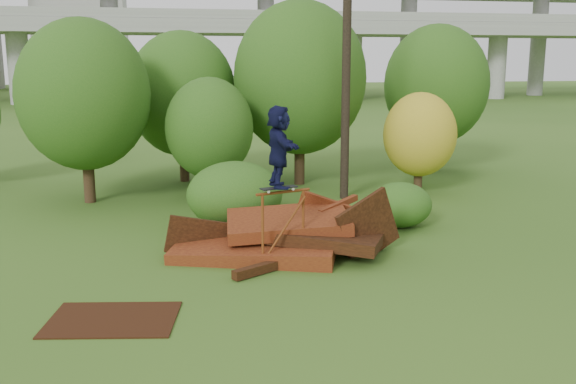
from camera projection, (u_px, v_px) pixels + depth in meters
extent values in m
plane|color=#2D5116|center=(345.00, 287.00, 13.06)|extent=(240.00, 240.00, 0.00)
cube|color=#47160C|center=(256.00, 247.00, 15.22)|extent=(4.33, 3.43, 0.63)
cube|color=black|center=(321.00, 237.00, 15.16)|extent=(3.32, 2.87, 0.55)
cube|color=#47160C|center=(288.00, 222.00, 15.45)|extent=(3.08, 2.20, 0.61)
cube|color=black|center=(368.00, 228.00, 15.13)|extent=(1.83, 0.82, 1.87)
cube|color=#47160C|center=(320.00, 218.00, 16.44)|extent=(1.49, 0.83, 1.55)
cube|color=black|center=(204.00, 238.00, 15.34)|extent=(1.93, 0.32, 1.24)
cube|color=black|center=(278.00, 264.00, 14.13)|extent=(2.17, 1.41, 0.20)
cube|color=#47160C|center=(338.00, 205.00, 16.15)|extent=(1.23, 0.90, 0.34)
cylinder|color=brown|center=(263.00, 231.00, 14.09)|extent=(0.06, 0.06, 1.67)
cylinder|color=brown|center=(303.00, 226.00, 14.58)|extent=(0.06, 0.06, 1.67)
cylinder|color=brown|center=(283.00, 192.00, 14.17)|extent=(1.29, 0.47, 0.06)
cube|color=black|center=(279.00, 188.00, 14.09)|extent=(0.88, 0.48, 0.03)
cylinder|color=beige|center=(269.00, 192.00, 13.88)|extent=(0.07, 0.05, 0.06)
cylinder|color=beige|center=(265.00, 190.00, 14.04)|extent=(0.07, 0.05, 0.06)
cylinder|color=beige|center=(293.00, 189.00, 14.17)|extent=(0.07, 0.05, 0.06)
cylinder|color=beige|center=(289.00, 188.00, 14.33)|extent=(0.07, 0.05, 0.06)
imported|color=#0F1134|center=(279.00, 147.00, 13.91)|extent=(0.61, 1.69, 1.79)
cube|color=black|center=(113.00, 319.00, 11.37)|extent=(2.47, 1.95, 0.03)
cylinder|color=black|center=(89.00, 173.00, 20.67)|extent=(0.36, 0.36, 1.91)
ellipsoid|color=#1D4E14|center=(84.00, 95.00, 20.16)|extent=(4.15, 4.15, 4.78)
cylinder|color=black|center=(184.00, 158.00, 24.33)|extent=(0.35, 0.35, 1.78)
ellipsoid|color=#1D4E14|center=(182.00, 94.00, 23.85)|extent=(4.04, 4.04, 4.65)
cylinder|color=black|center=(211.00, 180.00, 21.05)|extent=(0.31, 0.31, 1.31)
ellipsoid|color=#1D4E14|center=(210.00, 128.00, 20.70)|extent=(2.85, 2.85, 3.28)
cylinder|color=black|center=(299.00, 156.00, 23.71)|extent=(0.38, 0.38, 2.10)
ellipsoid|color=#1D4E14|center=(300.00, 78.00, 23.14)|extent=(4.80, 4.80, 5.52)
cylinder|color=black|center=(418.00, 177.00, 22.32)|extent=(0.29, 0.29, 1.08)
ellipsoid|color=#A58C19|center=(420.00, 134.00, 22.02)|extent=(2.52, 2.52, 2.89)
cylinder|color=black|center=(433.00, 147.00, 26.85)|extent=(0.37, 0.37, 1.94)
ellipsoid|color=#1D4E14|center=(436.00, 85.00, 26.33)|extent=(4.27, 4.27, 4.91)
ellipsoid|color=#1D4E14|center=(235.00, 194.00, 17.59)|extent=(2.64, 2.44, 1.83)
ellipsoid|color=#1D4E14|center=(400.00, 205.00, 17.64)|extent=(1.76, 1.62, 1.25)
cylinder|color=black|center=(347.00, 30.00, 20.37)|extent=(0.28, 0.28, 10.94)
cube|color=gray|center=(192.00, 28.00, 69.13)|extent=(160.00, 9.00, 1.40)
cylinder|color=gray|center=(19.00, 66.00, 66.55)|extent=(2.20, 2.20, 8.00)
cylinder|color=gray|center=(193.00, 65.00, 69.93)|extent=(2.20, 2.20, 8.00)
cylinder|color=gray|center=(352.00, 65.00, 73.31)|extent=(2.20, 2.20, 8.00)
cube|color=#9E9E99|center=(81.00, 2.00, 105.30)|extent=(14.00, 14.00, 28.00)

